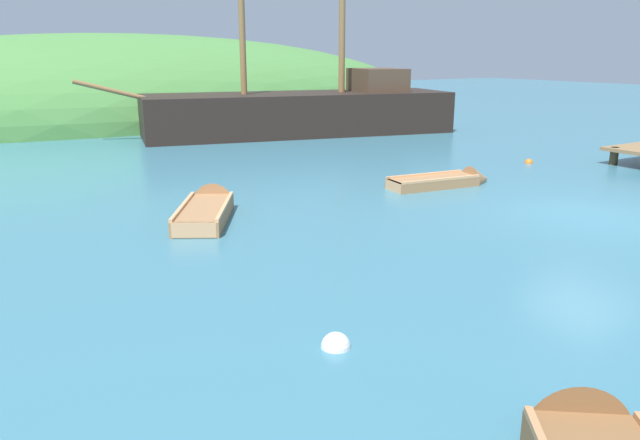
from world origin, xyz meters
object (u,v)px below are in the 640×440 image
(buoy_orange, at_px, (529,163))
(buoy_white, at_px, (336,347))
(sailing_ship, at_px, (302,118))
(rowboat_outer_right, at_px, (208,211))
(rowboat_near_dock, at_px, (448,183))

(buoy_orange, bearing_deg, buoy_white, -148.60)
(sailing_ship, relative_size, rowboat_outer_right, 5.02)
(rowboat_near_dock, xyz_separation_m, rowboat_outer_right, (-7.33, 0.43, 0.04))
(rowboat_near_dock, bearing_deg, buoy_orange, 21.67)
(sailing_ship, xyz_separation_m, rowboat_outer_right, (-9.50, -12.12, -0.62))
(rowboat_near_dock, relative_size, buoy_orange, 11.70)
(sailing_ship, bearing_deg, rowboat_outer_right, 63.95)
(rowboat_near_dock, height_order, rowboat_outer_right, rowboat_outer_right)
(rowboat_near_dock, height_order, buoy_white, rowboat_near_dock)
(rowboat_outer_right, bearing_deg, sailing_ship, -8.10)
(sailing_ship, xyz_separation_m, rowboat_near_dock, (-2.17, -12.55, -0.65))
(rowboat_outer_right, distance_m, buoy_orange, 12.50)
(sailing_ship, bearing_deg, buoy_white, 73.60)
(rowboat_near_dock, height_order, buoy_orange, rowboat_near_dock)
(rowboat_near_dock, bearing_deg, sailing_ship, 87.05)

